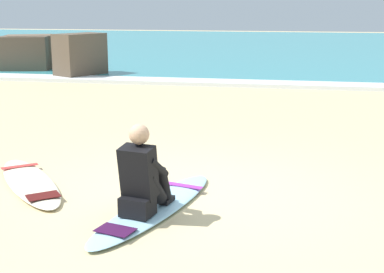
{
  "coord_description": "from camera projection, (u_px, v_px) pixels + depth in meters",
  "views": [
    {
      "loc": [
        1.12,
        -6.01,
        2.19
      ],
      "look_at": [
        -0.17,
        0.66,
        0.55
      ],
      "focal_mm": 51.51,
      "sensor_mm": 36.0,
      "label": 1
    }
  ],
  "objects": [
    {
      "name": "surfer_seated",
      "position": [
        142.0,
        178.0,
        5.69
      ],
      "size": [
        0.47,
        0.75,
        0.95
      ],
      "color": "black",
      "rests_on": "surfboard_main"
    },
    {
      "name": "surfboard_spare_near",
      "position": [
        30.0,
        182.0,
        6.85
      ],
      "size": [
        1.79,
        2.03,
        0.08
      ],
      "color": "#EFE5C6",
      "rests_on": "ground"
    },
    {
      "name": "surfboard_main",
      "position": [
        155.0,
        207.0,
        6.0
      ],
      "size": [
        1.13,
        2.51,
        0.08
      ],
      "color": "#9ED1E5",
      "rests_on": "ground"
    },
    {
      "name": "breaking_foam",
      "position": [
        256.0,
        84.0,
        15.06
      ],
      "size": [
        80.0,
        0.9,
        0.11
      ],
      "primitive_type": "cube",
      "color": "white",
      "rests_on": "ground"
    },
    {
      "name": "sea",
      "position": [
        277.0,
        47.0,
        28.13
      ],
      "size": [
        80.0,
        28.0,
        0.1
      ],
      "primitive_type": "cube",
      "color": "teal",
      "rests_on": "ground"
    },
    {
      "name": "rock_outcrop_distant",
      "position": [
        42.0,
        54.0,
        17.71
      ],
      "size": [
        3.93,
        3.12,
        1.33
      ],
      "color": "brown",
      "rests_on": "ground"
    },
    {
      "name": "ground_plane",
      "position": [
        196.0,
        196.0,
        6.46
      ],
      "size": [
        80.0,
        80.0,
        0.0
      ],
      "primitive_type": "plane",
      "color": "#CCB584"
    }
  ]
}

